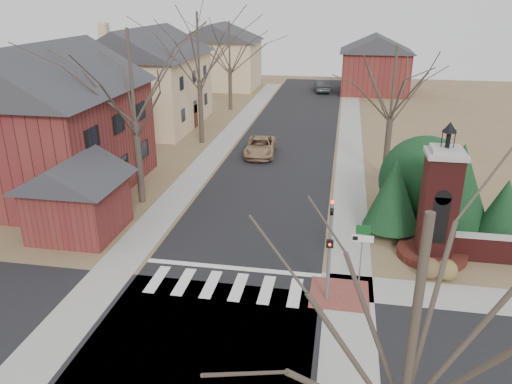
% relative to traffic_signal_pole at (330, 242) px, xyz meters
% --- Properties ---
extents(ground, '(120.00, 120.00, 0.00)m').
position_rel_traffic_signal_pole_xyz_m(ground, '(-4.30, -0.57, -2.59)').
color(ground, brown).
rests_on(ground, ground).
extents(main_street, '(8.00, 70.00, 0.01)m').
position_rel_traffic_signal_pole_xyz_m(main_street, '(-4.30, 21.43, -2.58)').
color(main_street, black).
rests_on(main_street, ground).
extents(cross_street, '(120.00, 8.00, 0.01)m').
position_rel_traffic_signal_pole_xyz_m(cross_street, '(-4.30, -3.57, -2.58)').
color(cross_street, black).
rests_on(cross_street, ground).
extents(crosswalk_zone, '(8.00, 2.20, 0.02)m').
position_rel_traffic_signal_pole_xyz_m(crosswalk_zone, '(-4.30, 0.23, -2.58)').
color(crosswalk_zone, silver).
rests_on(crosswalk_zone, ground).
extents(stop_bar, '(8.00, 0.35, 0.02)m').
position_rel_traffic_signal_pole_xyz_m(stop_bar, '(-4.30, 1.73, -2.58)').
color(stop_bar, silver).
rests_on(stop_bar, ground).
extents(sidewalk_right_main, '(2.00, 60.00, 0.02)m').
position_rel_traffic_signal_pole_xyz_m(sidewalk_right_main, '(0.90, 21.43, -2.58)').
color(sidewalk_right_main, gray).
rests_on(sidewalk_right_main, ground).
extents(sidewalk_left, '(2.00, 60.00, 0.02)m').
position_rel_traffic_signal_pole_xyz_m(sidewalk_left, '(-9.50, 21.43, -2.58)').
color(sidewalk_left, gray).
rests_on(sidewalk_left, ground).
extents(curb_apron, '(2.40, 2.40, 0.02)m').
position_rel_traffic_signal_pole_xyz_m(curb_apron, '(0.50, 0.43, -2.57)').
color(curb_apron, brown).
rests_on(curb_apron, ground).
extents(traffic_signal_pole, '(0.28, 0.41, 4.50)m').
position_rel_traffic_signal_pole_xyz_m(traffic_signal_pole, '(0.00, 0.00, 0.00)').
color(traffic_signal_pole, slate).
rests_on(traffic_signal_pole, ground).
extents(sign_post, '(0.90, 0.07, 2.75)m').
position_rel_traffic_signal_pole_xyz_m(sign_post, '(1.29, 1.41, -0.64)').
color(sign_post, slate).
rests_on(sign_post, ground).
extents(brick_gate_monument, '(3.20, 3.20, 6.47)m').
position_rel_traffic_signal_pole_xyz_m(brick_gate_monument, '(4.70, 4.42, -0.42)').
color(brick_gate_monument, '#4D1816').
rests_on(brick_gate_monument, ground).
extents(house_brick_left, '(9.80, 11.80, 9.42)m').
position_rel_traffic_signal_pole_xyz_m(house_brick_left, '(-17.31, 9.42, 2.07)').
color(house_brick_left, maroon).
rests_on(house_brick_left, ground).
extents(house_stucco_left, '(9.80, 12.80, 9.28)m').
position_rel_traffic_signal_pole_xyz_m(house_stucco_left, '(-17.80, 26.42, 2.01)').
color(house_stucco_left, '#D5B48E').
rests_on(house_stucco_left, ground).
extents(garage_left, '(4.80, 4.80, 4.29)m').
position_rel_traffic_signal_pole_xyz_m(garage_left, '(-12.82, 3.92, -0.35)').
color(garage_left, maroon).
rests_on(garage_left, ground).
extents(house_distant_left, '(10.80, 8.80, 8.53)m').
position_rel_traffic_signal_pole_xyz_m(house_distant_left, '(-16.31, 47.42, 1.66)').
color(house_distant_left, '#D5B48E').
rests_on(house_distant_left, ground).
extents(house_distant_right, '(8.80, 8.80, 7.30)m').
position_rel_traffic_signal_pole_xyz_m(house_distant_right, '(3.69, 47.42, 1.06)').
color(house_distant_right, maroon).
rests_on(house_distant_right, ground).
extents(evergreen_near, '(2.80, 2.80, 4.10)m').
position_rel_traffic_signal_pole_xyz_m(evergreen_near, '(2.90, 6.43, -0.29)').
color(evergreen_near, '#473D33').
rests_on(evergreen_near, ground).
extents(evergreen_mid, '(3.40, 3.40, 4.70)m').
position_rel_traffic_signal_pole_xyz_m(evergreen_mid, '(6.20, 7.63, 0.01)').
color(evergreen_mid, '#473D33').
rests_on(evergreen_mid, ground).
extents(evergreen_far, '(2.40, 2.40, 3.30)m').
position_rel_traffic_signal_pole_xyz_m(evergreen_far, '(8.20, 6.63, -0.69)').
color(evergreen_far, '#473D33').
rests_on(evergreen_far, ground).
extents(evergreen_mass, '(4.80, 4.80, 4.80)m').
position_rel_traffic_signal_pole_xyz_m(evergreen_mass, '(4.70, 8.93, -0.19)').
color(evergreen_mass, black).
rests_on(evergreen_mass, ground).
extents(bare_tree_0, '(8.05, 8.05, 11.15)m').
position_rel_traffic_signal_pole_xyz_m(bare_tree_0, '(-11.30, 8.43, 5.11)').
color(bare_tree_0, '#473D33').
rests_on(bare_tree_0, ground).
extents(bare_tree_1, '(8.40, 8.40, 11.64)m').
position_rel_traffic_signal_pole_xyz_m(bare_tree_1, '(-11.30, 21.43, 5.44)').
color(bare_tree_1, '#473D33').
rests_on(bare_tree_1, ground).
extents(bare_tree_2, '(7.35, 7.35, 10.19)m').
position_rel_traffic_signal_pole_xyz_m(bare_tree_2, '(-11.80, 34.43, 4.44)').
color(bare_tree_2, '#473D33').
rests_on(bare_tree_2, ground).
extents(bare_tree_3, '(7.00, 7.00, 9.70)m').
position_rel_traffic_signal_pole_xyz_m(bare_tree_3, '(3.20, 15.43, 4.10)').
color(bare_tree_3, '#473D33').
rests_on(bare_tree_3, ground).
extents(bare_tree_4, '(6.65, 6.65, 9.21)m').
position_rel_traffic_signal_pole_xyz_m(bare_tree_4, '(1.70, -9.57, 3.77)').
color(bare_tree_4, '#473D33').
rests_on(bare_tree_4, ground).
extents(pickup_truck, '(2.53, 4.93, 1.33)m').
position_rel_traffic_signal_pole_xyz_m(pickup_truck, '(-5.90, 18.79, -1.92)').
color(pickup_truck, '#9E7A56').
rests_on(pickup_truck, ground).
extents(distant_car, '(2.29, 4.95, 1.57)m').
position_rel_traffic_signal_pole_xyz_m(distant_car, '(-2.70, 46.71, -1.80)').
color(distant_car, '#35393D').
rests_on(distant_car, ground).
extents(dry_shrub_left, '(0.94, 0.94, 0.94)m').
position_rel_traffic_signal_pole_xyz_m(dry_shrub_left, '(4.30, 2.43, -2.12)').
color(dry_shrub_left, brown).
rests_on(dry_shrub_left, ground).
extents(dry_shrub_right, '(0.93, 0.93, 0.93)m').
position_rel_traffic_signal_pole_xyz_m(dry_shrub_right, '(5.00, 2.43, -2.12)').
color(dry_shrub_right, brown).
rests_on(dry_shrub_right, ground).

